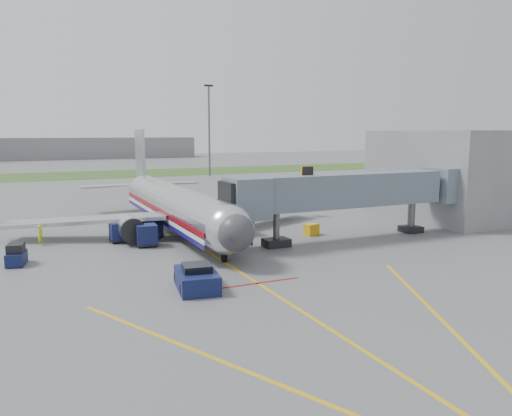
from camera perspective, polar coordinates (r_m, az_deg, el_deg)
name	(u,v)px	position (r m, az deg, el deg)	size (l,w,h in m)	color
ground	(234,268)	(36.51, -2.49, -6.91)	(400.00, 400.00, 0.00)	#565659
grass_strip	(88,175)	(123.65, -18.70, 3.60)	(300.00, 25.00, 0.01)	#2D4C1E
apron_markings	(282,299)	(30.10, 3.00, -10.31)	(21.52, 50.00, 0.01)	gold
airliner	(175,205)	(50.13, -9.19, 0.32)	(32.10, 35.67, 10.25)	silver
jet_bridge	(343,191)	(46.11, 9.96, 1.88)	(25.30, 4.00, 6.90)	slate
terminal	(443,175)	(60.96, 20.60, 3.56)	(10.00, 16.00, 10.00)	slate
light_mast_right	(209,128)	(114.19, -5.37, 9.05)	(2.00, 0.44, 20.40)	#595B60
distant_terminal	(33,149)	(202.64, -24.14, 6.20)	(120.00, 14.00, 8.00)	slate
pushback_tug	(197,279)	(31.83, -6.78, -8.03)	(2.93, 4.20, 1.62)	#0D0D39
baggage_tug	(16,255)	(41.35, -25.72, -4.91)	(1.59, 2.47, 1.60)	#0D0D39
baggage_cart_a	(151,228)	(47.62, -11.91, -2.25)	(2.13, 2.13, 1.88)	#0D0D39
baggage_cart_b	(146,235)	(44.28, -12.41, -3.06)	(1.88, 1.88, 1.90)	#0D0D39
baggage_cart_c	(119,232)	(46.59, -15.34, -2.67)	(1.69, 1.69, 1.78)	#0D0D39
belt_loader	(151,232)	(48.50, -11.87, -2.65)	(1.61, 3.90, 1.86)	#0D0D39
ground_power_cart	(311,230)	(48.38, 6.35, -2.46)	(1.52, 1.20, 1.07)	#E8A50D
ramp_worker	(40,235)	(47.63, -23.42, -2.85)	(0.65, 0.43, 1.79)	#C2D819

